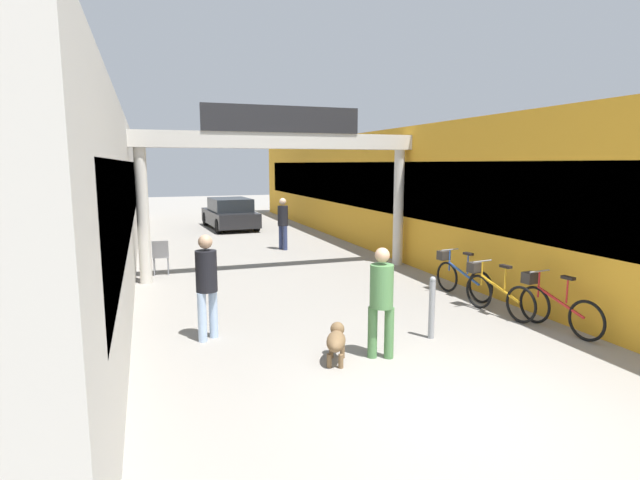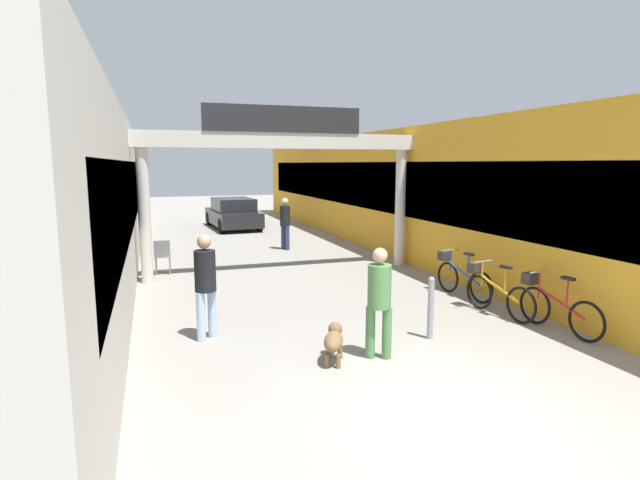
% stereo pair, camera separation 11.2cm
% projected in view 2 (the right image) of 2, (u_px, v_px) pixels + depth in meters
% --- Properties ---
extents(ground_plane, '(80.00, 80.00, 0.00)m').
position_uv_depth(ground_plane, '(450.00, 409.00, 5.78)').
color(ground_plane, gray).
extents(storefront_left, '(3.00, 26.00, 3.83)m').
position_uv_depth(storefront_left, '(80.00, 196.00, 14.19)').
color(storefront_left, beige).
rests_on(storefront_left, ground_plane).
extents(storefront_right, '(3.00, 26.00, 3.83)m').
position_uv_depth(storefront_right, '(401.00, 190.00, 17.40)').
color(storefront_right, gold).
rests_on(storefront_right, ground_plane).
extents(arcade_sign_gateway, '(7.40, 0.47, 4.22)m').
position_uv_depth(arcade_sign_gateway, '(283.00, 156.00, 12.52)').
color(arcade_sign_gateway, beige).
rests_on(arcade_sign_gateway, ground_plane).
extents(pedestrian_with_dog, '(0.45, 0.45, 1.64)m').
position_uv_depth(pedestrian_with_dog, '(379.00, 296.00, 7.17)').
color(pedestrian_with_dog, '#4C7F47').
rests_on(pedestrian_with_dog, ground_plane).
extents(pedestrian_companion, '(0.47, 0.47, 1.72)m').
position_uv_depth(pedestrian_companion, '(205.00, 280.00, 7.96)').
color(pedestrian_companion, '#A5BFE0').
rests_on(pedestrian_companion, ground_plane).
extents(pedestrian_carrying_crate, '(0.44, 0.44, 1.71)m').
position_uv_depth(pedestrian_carrying_crate, '(285.00, 220.00, 16.38)').
color(pedestrian_carrying_crate, navy).
rests_on(pedestrian_carrying_crate, ground_plane).
extents(dog_on_leash, '(0.51, 0.73, 0.51)m').
position_uv_depth(dog_on_leash, '(334.00, 340.00, 7.14)').
color(dog_on_leash, brown).
rests_on(dog_on_leash, ground_plane).
extents(bicycle_red_nearest, '(0.46, 1.69, 0.98)m').
position_uv_depth(bicycle_red_nearest, '(554.00, 305.00, 8.46)').
color(bicycle_red_nearest, black).
rests_on(bicycle_red_nearest, ground_plane).
extents(bicycle_orange_second, '(0.46, 1.68, 0.98)m').
position_uv_depth(bicycle_orange_second, '(495.00, 292.00, 9.37)').
color(bicycle_orange_second, black).
rests_on(bicycle_orange_second, ground_plane).
extents(bicycle_blue_third, '(0.46, 1.68, 0.98)m').
position_uv_depth(bicycle_blue_third, '(460.00, 276.00, 10.66)').
color(bicycle_blue_third, black).
rests_on(bicycle_blue_third, ground_plane).
extents(bollard_post_metal, '(0.10, 0.10, 1.03)m').
position_uv_depth(bollard_post_metal, '(431.00, 307.00, 8.05)').
color(bollard_post_metal, gray).
rests_on(bollard_post_metal, ground_plane).
extents(cafe_chair_aluminium_nearer, '(0.42, 0.42, 0.89)m').
position_uv_depth(cafe_chair_aluminium_nearer, '(162.00, 254.00, 12.74)').
color(cafe_chair_aluminium_nearer, gray).
rests_on(cafe_chair_aluminium_nearer, ground_plane).
extents(parked_car_black, '(2.01, 4.11, 1.33)m').
position_uv_depth(parked_car_black, '(233.00, 214.00, 21.88)').
color(parked_car_black, black).
rests_on(parked_car_black, ground_plane).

